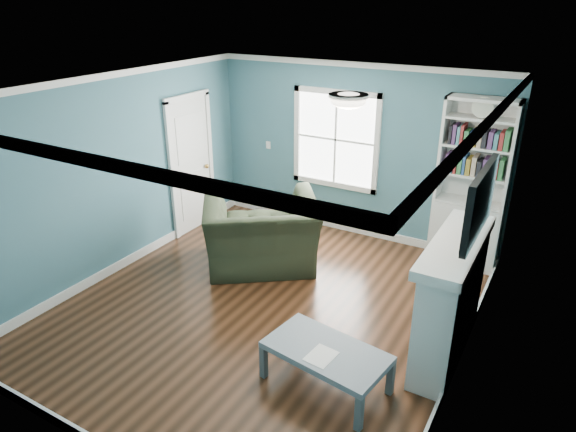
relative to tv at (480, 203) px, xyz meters
The scene contains 13 objects.
floor 2.80m from the tv, behind, with size 5.00×5.00×0.00m, color black.
room_walls 2.21m from the tv, behind, with size 5.00×5.00×5.00m.
trim 2.26m from the tv, behind, with size 4.50×5.00×2.60m.
window 3.40m from the tv, 137.57° to the left, with size 1.40×0.06×1.50m.
bookshelf 2.29m from the tv, 101.57° to the left, with size 0.90×0.35×2.31m.
fireplace 1.10m from the tv, behind, with size 0.44×1.58×1.30m.
tv is the anchor object (origin of this frame).
door 4.63m from the tv, 164.80° to the left, with size 0.12×0.98×2.17m.
ceiling_fixture 1.54m from the tv, behind, with size 0.38×0.38×0.15m.
light_switch 4.38m from the tv, 148.30° to the left, with size 0.08×0.01×0.12m, color white.
recliner 3.08m from the tv, 166.93° to the left, with size 1.49×0.97×1.30m, color #242D1C.
coffee_table 1.99m from the tv, 133.29° to the right, with size 1.22×0.79×0.42m.
paper_sheet 2.02m from the tv, 130.33° to the right, with size 0.23×0.29×0.00m, color white.
Camera 1 is at (2.84, -4.41, 3.46)m, focal length 32.00 mm.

